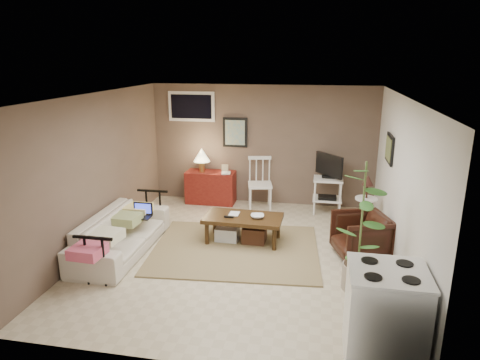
% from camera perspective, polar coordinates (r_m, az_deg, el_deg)
% --- Properties ---
extents(floor, '(5.00, 5.00, 0.00)m').
position_cam_1_polar(floor, '(6.67, -0.13, -9.81)').
color(floor, '#C1B293').
rests_on(floor, ground).
extents(art_back, '(0.50, 0.03, 0.60)m').
position_cam_1_polar(art_back, '(8.66, -0.65, 6.36)').
color(art_back, black).
extents(art_right, '(0.03, 0.60, 0.45)m').
position_cam_1_polar(art_right, '(7.17, 19.32, 3.96)').
color(art_right, black).
extents(window, '(0.96, 0.03, 0.60)m').
position_cam_1_polar(window, '(8.81, -6.49, 9.71)').
color(window, white).
extents(rug, '(2.71, 2.25, 0.02)m').
position_cam_1_polar(rug, '(6.80, -0.61, -9.19)').
color(rug, '#8A7B50').
rests_on(rug, floor).
extents(coffee_table, '(1.27, 0.68, 0.47)m').
position_cam_1_polar(coffee_table, '(6.97, 0.34, -6.28)').
color(coffee_table, '#3C2310').
rests_on(coffee_table, floor).
extents(sofa, '(0.61, 2.08, 0.81)m').
position_cam_1_polar(sofa, '(6.84, -15.60, -6.07)').
color(sofa, beige).
rests_on(sofa, floor).
extents(sofa_pillows, '(0.40, 1.98, 0.14)m').
position_cam_1_polar(sofa_pillows, '(6.59, -16.18, -6.11)').
color(sofa_pillows, beige).
rests_on(sofa_pillows, sofa).
extents(sofa_end_rails, '(0.56, 2.08, 0.70)m').
position_cam_1_polar(sofa_end_rails, '(6.81, -14.65, -6.61)').
color(sofa_end_rails, black).
rests_on(sofa_end_rails, floor).
extents(laptop, '(0.32, 0.23, 0.22)m').
position_cam_1_polar(laptop, '(7.02, -12.94, -4.25)').
color(laptop, black).
rests_on(laptop, sofa).
extents(red_console, '(0.99, 0.44, 1.15)m').
position_cam_1_polar(red_console, '(8.81, -4.03, -0.56)').
color(red_console, maroon).
rests_on(red_console, floor).
extents(spindle_chair, '(0.54, 0.54, 1.02)m').
position_cam_1_polar(spindle_chair, '(8.47, 2.68, -0.64)').
color(spindle_chair, white).
rests_on(spindle_chair, floor).
extents(tv_stand, '(0.54, 0.55, 1.16)m').
position_cam_1_polar(tv_stand, '(8.33, 11.66, -0.29)').
color(tv_stand, white).
rests_on(tv_stand, floor).
extents(side_table, '(0.38, 0.38, 1.01)m').
position_cam_1_polar(side_table, '(7.58, 16.51, -2.19)').
color(side_table, white).
rests_on(side_table, floor).
extents(armchair, '(0.87, 0.90, 0.75)m').
position_cam_1_polar(armchair, '(6.67, 15.85, -6.97)').
color(armchair, black).
rests_on(armchair, floor).
extents(potted_plant, '(0.43, 0.43, 1.74)m').
position_cam_1_polar(potted_plant, '(5.58, 15.90, -5.48)').
color(potted_plant, '#A19180').
rests_on(potted_plant, floor).
extents(stove, '(0.75, 0.70, 0.98)m').
position_cam_1_polar(stove, '(4.62, 18.72, -16.64)').
color(stove, white).
rests_on(stove, floor).
extents(bowl, '(0.22, 0.09, 0.21)m').
position_cam_1_polar(bowl, '(6.80, 2.34, -4.22)').
color(bowl, '#3C2310').
rests_on(bowl, coffee_table).
extents(book_table, '(0.16, 0.02, 0.22)m').
position_cam_1_polar(book_table, '(6.96, -1.44, -3.72)').
color(book_table, '#3C2310').
rests_on(book_table, coffee_table).
extents(book_console, '(0.18, 0.06, 0.24)m').
position_cam_1_polar(book_console, '(8.55, -2.49, 1.65)').
color(book_console, '#3C2310').
rests_on(book_console, red_console).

